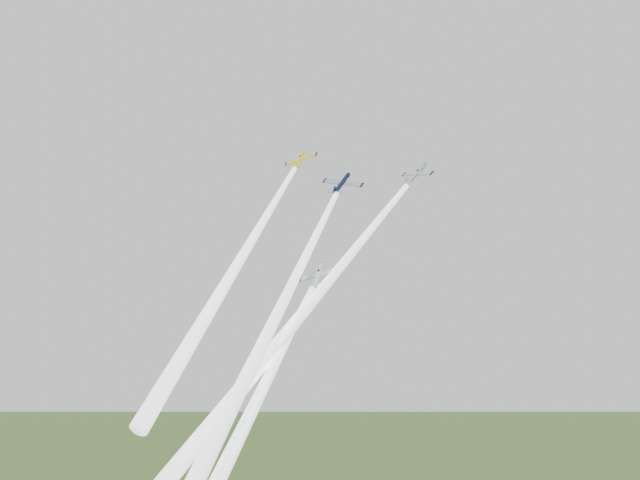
{
  "coord_description": "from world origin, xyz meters",
  "views": [
    {
      "loc": [
        74.59,
        -115.21,
        73.41
      ],
      "look_at": [
        0.0,
        -6.0,
        92.0
      ],
      "focal_mm": 45.0,
      "sensor_mm": 36.0,
      "label": 1
    }
  ],
  "objects": [
    {
      "name": "plane_silver_right",
      "position": [
        12.96,
        3.87,
        103.36
      ],
      "size": [
        8.33,
        6.85,
        6.26
      ],
      "primitive_type": null,
      "rotation": [
        0.78,
        0.14,
        -0.27
      ],
      "color": "#AEB6BD"
    },
    {
      "name": "smoke_trail_silver_low",
      "position": [
        7.17,
        -33.94,
        63.79
      ],
      "size": [
        8.65,
        41.16,
        40.57
      ],
      "primitive_type": null,
      "rotation": [
        -0.79,
        0.0,
        0.15
      ],
      "color": "white"
    },
    {
      "name": "smoke_trail_silver_right",
      "position": [
        6.03,
        -21.56,
        77.46
      ],
      "size": [
        15.7,
        48.94,
        49.21
      ],
      "primitive_type": null,
      "rotation": [
        -0.79,
        0.0,
        -0.27
      ],
      "color": "white"
    },
    {
      "name": "plane_silver_low",
      "position": [
        3.96,
        -12.21,
        85.38
      ],
      "size": [
        8.75,
        6.75,
        7.11
      ],
      "primitive_type": null,
      "rotation": [
        0.78,
        -0.19,
        0.15
      ],
      "color": "silver"
    },
    {
      "name": "smoke_trail_yellow",
      "position": [
        -8.61,
        -18.52,
        85.57
      ],
      "size": [
        10.4,
        46.61,
        46.08
      ],
      "primitive_type": null,
      "rotation": [
        -0.79,
        0.0,
        0.17
      ],
      "color": "white"
    },
    {
      "name": "plane_yellow",
      "position": [
        -12.73,
        5.9,
        109.91
      ],
      "size": [
        8.44,
        6.56,
        6.82
      ],
      "primitive_type": null,
      "rotation": [
        0.78,
        -0.2,
        0.17
      ],
      "color": "yellow"
    },
    {
      "name": "smoke_trail_navy",
      "position": [
        6.31,
        -29.05,
        74.58
      ],
      "size": [
        12.13,
        53.3,
        52.82
      ],
      "primitive_type": null,
      "rotation": [
        -0.79,
        0.0,
        0.18
      ],
      "color": "white"
    },
    {
      "name": "plane_navy",
      "position": [
        1.31,
        -1.3,
        102.29
      ],
      "size": [
        7.58,
        7.45,
        7.39
      ],
      "primitive_type": null,
      "rotation": [
        0.78,
        0.2,
        0.18
      ],
      "color": "black"
    }
  ]
}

